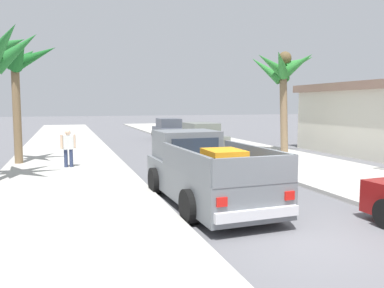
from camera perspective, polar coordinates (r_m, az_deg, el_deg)
The scene contains 11 objects.
ground_plane at distance 7.98m, azimuth 18.86°, elevation -13.15°, with size 160.00×160.00×0.00m, color slate.
sidewalk_left at distance 18.14m, azimuth -18.35°, elevation -2.29°, with size 4.69×60.00×0.12m, color #B2AFA8.
sidewalk_right at distance 20.38m, azimuth 8.80°, elevation -1.18°, with size 4.69×60.00×0.12m, color #B2AFA8.
curb_left at distance 18.16m, azimuth -15.36°, elevation -2.22°, with size 0.16×60.00×0.10m, color silver.
curb_right at distance 19.97m, azimuth 6.38°, elevation -1.32°, with size 0.16×60.00×0.10m, color silver.
pickup_truck at distance 10.02m, azimuth 1.81°, elevation -4.27°, with size 2.32×5.26×1.80m.
car_right_near at distance 27.88m, azimuth -3.48°, elevation 2.14°, with size 2.16×4.32×1.54m.
car_left_mid at distance 21.37m, azimuth 1.28°, elevation 0.98°, with size 2.09×4.29×1.54m.
palm_tree_left_fore at distance 17.44m, azimuth -24.82°, elevation 10.93°, with size 3.19×3.25×5.19m.
palm_tree_left_mid at distance 20.33m, azimuth 13.43°, elevation 10.54°, with size 3.40×3.49×5.28m.
pedestrian at distance 15.62m, azimuth -18.05°, elevation -0.41°, with size 0.57×0.30×1.59m.
Camera 1 is at (-4.64, -5.96, 2.57)m, focal length 35.61 mm.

